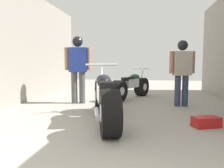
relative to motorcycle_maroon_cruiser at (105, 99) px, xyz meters
name	(u,v)px	position (x,y,z in m)	size (l,w,h in m)	color
ground_plane	(122,111)	(0.19, 0.97, -0.43)	(18.82, 18.82, 0.00)	#9E998E
garage_partition_left	(6,43)	(-2.57, 0.97, 1.11)	(0.08, 8.63, 3.08)	gray
motorcycle_maroon_cruiser	(105,99)	(0.00, 0.00, 0.00)	(0.96, 2.21, 1.04)	black
motorcycle_black_naked	(130,86)	(0.24, 2.72, -0.06)	(1.10, 1.85, 0.91)	black
mechanic_in_blue	(182,67)	(1.57, 1.77, 0.54)	(0.64, 0.31, 1.61)	#2D3851
mechanic_with_helmet	(78,64)	(-1.07, 1.74, 0.62)	(0.69, 0.36, 1.76)	#4C4C4C
red_toolbox	(206,122)	(1.69, 0.02, -0.34)	(0.43, 0.23, 0.17)	#B21919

